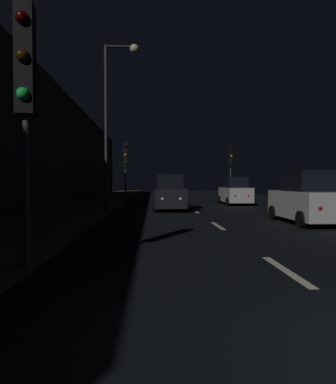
{
  "coord_description": "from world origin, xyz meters",
  "views": [
    {
      "loc": [
        -2.44,
        -3.08,
        1.61
      ],
      "look_at": [
        -1.51,
        17.72,
        1.07
      ],
      "focal_mm": 31.66,
      "sensor_mm": 36.0,
      "label": 1
    }
  ],
  "objects": [
    {
      "name": "streetlamp_overhead",
      "position": [
        -4.33,
        13.76,
        5.47
      ],
      "size": [
        1.7,
        0.44,
        8.44
      ],
      "color": "#2D2D30",
      "rests_on": "ground"
    },
    {
      "name": "traffic_light_near_left",
      "position": [
        -4.64,
        2.9,
        3.4
      ],
      "size": [
        0.35,
        0.48,
        4.7
      ],
      "rotation": [
        0.0,
        0.0,
        -1.44
      ],
      "color": "#38383A",
      "rests_on": "ground"
    },
    {
      "name": "car_approaching_headlights",
      "position": [
        -1.44,
        17.11,
        0.98
      ],
      "size": [
        1.96,
        4.24,
        2.14
      ],
      "rotation": [
        0.0,
        0.0,
        -1.57
      ],
      "color": "black",
      "rests_on": "ground"
    },
    {
      "name": "traffic_light_far_left",
      "position": [
        -4.54,
        22.97,
        3.41
      ],
      "size": [
        0.34,
        0.47,
        4.71
      ],
      "rotation": [
        0.0,
        0.0,
        -1.47
      ],
      "color": "#38383A",
      "rests_on": "ground"
    },
    {
      "name": "car_parked_right_far",
      "position": [
        3.74,
        22.08,
        0.95
      ],
      "size": [
        1.9,
        4.12,
        2.08
      ],
      "rotation": [
        0.0,
        0.0,
        1.57
      ],
      "color": "silver",
      "rests_on": "ground"
    },
    {
      "name": "sidewalk_left",
      "position": [
        -6.84,
        24.5,
        0.07
      ],
      "size": [
        4.4,
        84.0,
        0.15
      ],
      "primitive_type": "cube",
      "color": "#38332B",
      "rests_on": "ground"
    },
    {
      "name": "building_facade_left",
      "position": [
        -9.44,
        21.0,
        4.26
      ],
      "size": [
        0.8,
        63.0,
        8.53
      ],
      "primitive_type": "cube",
      "color": "#2D2B28",
      "rests_on": "ground"
    },
    {
      "name": "car_parked_right_near",
      "position": [
        3.74,
        10.18,
        0.96
      ],
      "size": [
        1.93,
        4.18,
        2.11
      ],
      "rotation": [
        0.0,
        0.0,
        1.57
      ],
      "color": "silver",
      "rests_on": "ground"
    },
    {
      "name": "lane_centerline",
      "position": [
        0.0,
        19.4,
        0.01
      ],
      "size": [
        0.16,
        36.81,
        0.01
      ],
      "color": "beige",
      "rests_on": "ground"
    },
    {
      "name": "ground",
      "position": [
        0.0,
        24.5,
        -0.01
      ],
      "size": [
        26.09,
        84.0,
        0.02
      ],
      "primitive_type": "cube",
      "color": "black"
    },
    {
      "name": "traffic_light_far_right",
      "position": [
        4.55,
        27.03,
        3.63
      ],
      "size": [
        0.36,
        0.48,
        4.98
      ],
      "rotation": [
        0.0,
        0.0,
        -1.38
      ],
      "color": "#38383A",
      "rests_on": "ground"
    }
  ]
}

